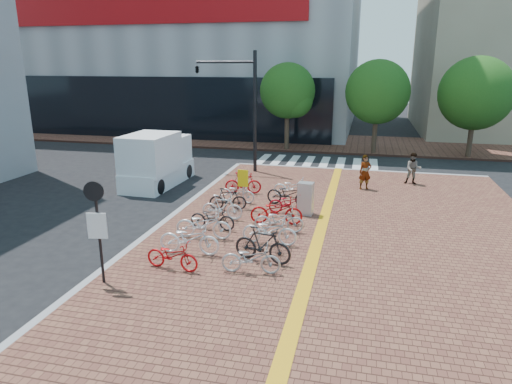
% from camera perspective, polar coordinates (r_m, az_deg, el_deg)
% --- Properties ---
extents(ground, '(120.00, 120.00, 0.00)m').
position_cam_1_polar(ground, '(15.76, 0.16, -6.76)').
color(ground, black).
rests_on(ground, ground).
extents(sidewalk, '(14.00, 34.00, 0.15)m').
position_cam_1_polar(sidewalk, '(10.95, 9.93, -17.58)').
color(sidewalk, brown).
rests_on(sidewalk, ground).
extents(tactile_strip, '(0.40, 34.00, 0.01)m').
position_cam_1_polar(tactile_strip, '(10.98, 4.51, -16.75)').
color(tactile_strip, orange).
rests_on(tactile_strip, sidewalk).
extents(kerb_west, '(0.25, 34.00, 0.15)m').
position_cam_1_polar(kerb_west, '(13.18, -22.92, -12.53)').
color(kerb_west, gray).
rests_on(kerb_west, ground).
extents(kerb_north, '(14.00, 0.25, 0.15)m').
position_cam_1_polar(kerb_north, '(26.83, 12.39, 2.61)').
color(kerb_north, gray).
rests_on(kerb_north, ground).
extents(far_sidewalk, '(70.00, 8.00, 0.15)m').
position_cam_1_polar(far_sidewalk, '(35.82, 7.96, 6.10)').
color(far_sidewalk, brown).
rests_on(far_sidewalk, ground).
extents(crosswalk, '(7.50, 4.00, 0.01)m').
position_cam_1_polar(crosswalk, '(28.94, 7.54, 3.66)').
color(crosswalk, silver).
rests_on(crosswalk, ground).
extents(street_trees, '(16.20, 4.60, 6.35)m').
position_cam_1_polar(street_trees, '(31.72, 16.86, 11.67)').
color(street_trees, '#38281E').
rests_on(street_trees, far_sidewalk).
extents(bike_0, '(1.73, 0.77, 0.88)m').
position_cam_1_polar(bike_0, '(13.79, -10.43, -7.80)').
color(bike_0, red).
rests_on(bike_0, sidewalk).
extents(bike_1, '(2.01, 0.76, 1.04)m').
position_cam_1_polar(bike_1, '(14.74, -8.33, -5.77)').
color(bike_1, white).
rests_on(bike_1, sidewalk).
extents(bike_2, '(2.01, 0.83, 1.03)m').
position_cam_1_polar(bike_2, '(15.95, -6.57, -4.02)').
color(bike_2, white).
rests_on(bike_2, sidewalk).
extents(bike_3, '(1.74, 0.68, 0.90)m').
position_cam_1_polar(bike_3, '(16.78, -5.47, -3.21)').
color(bike_3, black).
rests_on(bike_3, sidewalk).
extents(bike_4, '(1.64, 0.48, 0.98)m').
position_cam_1_polar(bike_4, '(17.81, -4.25, -1.91)').
color(bike_4, white).
rests_on(bike_4, sidewalk).
extents(bike_5, '(1.61, 0.73, 0.93)m').
position_cam_1_polar(bike_5, '(18.94, -3.54, -0.88)').
color(bike_5, black).
rests_on(bike_5, sidewalk).
extents(bike_6, '(1.73, 0.84, 0.87)m').
position_cam_1_polar(bike_6, '(19.98, -2.39, -0.05)').
color(bike_6, silver).
rests_on(bike_6, sidewalk).
extents(bike_7, '(1.75, 0.78, 1.02)m').
position_cam_1_polar(bike_7, '(21.26, -1.62, 1.14)').
color(bike_7, '#B10C13').
rests_on(bike_7, sidewalk).
extents(bike_8, '(1.80, 0.81, 0.91)m').
position_cam_1_polar(bike_8, '(13.34, -0.64, -8.29)').
color(bike_8, '#ACACB1').
rests_on(bike_8, sidewalk).
extents(bike_9, '(1.93, 0.88, 1.12)m').
position_cam_1_polar(bike_9, '(14.02, 0.83, -6.59)').
color(bike_9, black).
rests_on(bike_9, sidewalk).
extents(bike_10, '(1.88, 0.69, 0.98)m').
position_cam_1_polar(bike_10, '(15.36, 1.69, -4.81)').
color(bike_10, white).
rests_on(bike_10, sidewalk).
extents(bike_11, '(1.84, 0.83, 0.94)m').
position_cam_1_polar(bike_11, '(16.46, 2.87, -3.47)').
color(bike_11, '#ADADB2').
rests_on(bike_11, sidewalk).
extents(bike_12, '(2.04, 0.90, 1.04)m').
position_cam_1_polar(bike_12, '(17.25, 2.56, -2.37)').
color(bike_12, '#AB0C0D').
rests_on(bike_12, sidewalk).
extents(bike_13, '(1.71, 0.75, 0.87)m').
position_cam_1_polar(bike_13, '(18.55, 4.17, -1.34)').
color(bike_13, '#A80C1A').
rests_on(bike_13, sidewalk).
extents(bike_14, '(2.03, 1.02, 1.02)m').
position_cam_1_polar(bike_14, '(19.52, 4.07, -0.24)').
color(bike_14, black).
rests_on(bike_14, sidewalk).
extents(bike_15, '(1.73, 0.64, 0.90)m').
position_cam_1_polar(bike_15, '(20.82, 4.55, 0.61)').
color(bike_15, white).
rests_on(bike_15, sidewalk).
extents(pedestrian_a, '(0.72, 0.59, 1.68)m').
position_cam_1_polar(pedestrian_a, '(22.55, 13.48, 2.42)').
color(pedestrian_a, gray).
rests_on(pedestrian_a, sidewalk).
extents(pedestrian_b, '(0.80, 0.64, 1.59)m').
position_cam_1_polar(pedestrian_b, '(24.19, 19.06, 2.78)').
color(pedestrian_b, '#4A4E5E').
rests_on(pedestrian_b, sidewalk).
extents(utility_box, '(0.64, 0.50, 1.32)m').
position_cam_1_polar(utility_box, '(18.41, 6.21, -0.81)').
color(utility_box, '#B8B9BE').
rests_on(utility_box, sidewalk).
extents(yellow_sign, '(0.45, 0.11, 1.65)m').
position_cam_1_polar(yellow_sign, '(18.96, -1.64, 1.30)').
color(yellow_sign, '#B7B7BC').
rests_on(yellow_sign, sidewalk).
extents(notice_sign, '(0.54, 0.17, 2.93)m').
position_cam_1_polar(notice_sign, '(12.97, -19.26, -3.34)').
color(notice_sign, black).
rests_on(notice_sign, sidewalk).
extents(traffic_light_pole, '(3.51, 1.35, 6.54)m').
position_cam_1_polar(traffic_light_pole, '(25.55, -3.51, 12.71)').
color(traffic_light_pole, black).
rests_on(traffic_light_pole, sidewalk).
extents(box_truck, '(2.20, 4.77, 2.72)m').
position_cam_1_polar(box_truck, '(23.75, -12.31, 3.88)').
color(box_truck, white).
rests_on(box_truck, ground).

